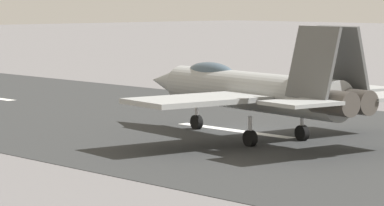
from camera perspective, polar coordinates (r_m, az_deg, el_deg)
ground_plane at (r=51.91m, az=2.49°, el=-1.60°), size 400.00×400.00×0.00m
runway_strip at (r=51.90m, az=2.50°, el=-1.59°), size 240.00×26.00×0.02m
fighter_jet at (r=48.56m, az=3.49°, el=0.75°), size 16.60×14.55×5.61m
crew_person at (r=66.53m, az=1.10°, el=0.76°), size 0.67×0.40×1.62m
marker_cone_mid at (r=64.78m, az=6.78°, el=0.10°), size 0.44×0.44×0.55m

